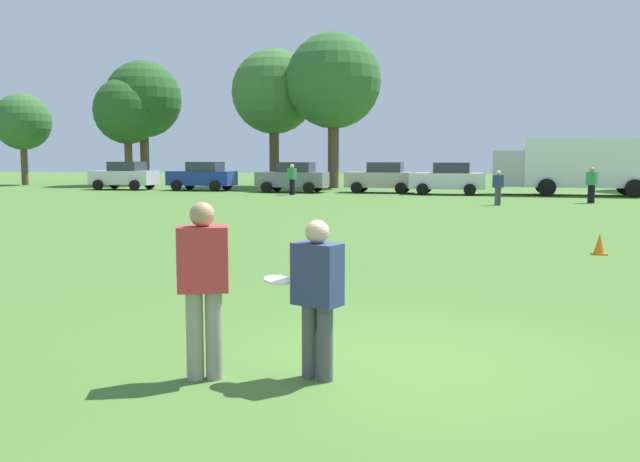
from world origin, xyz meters
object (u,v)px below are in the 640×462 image
at_px(parked_car_mid_right, 382,177).
at_px(bystander_field_marshal, 498,186).
at_px(player_defender, 317,291).
at_px(parked_car_near_left, 125,175).
at_px(frisbee, 278,280).
at_px(parked_car_center, 293,177).
at_px(traffic_cone, 599,244).
at_px(bystander_sideline_watcher, 592,183).
at_px(box_truck, 576,164).
at_px(bystander_far_jogger, 292,178).
at_px(parked_car_near_right, 448,178).
at_px(player_thrower, 203,280).
at_px(parked_car_mid_left, 203,176).

xyz_separation_m(parked_car_mid_right, bystander_field_marshal, (6.12, -9.53, -0.05)).
height_order(player_defender, parked_car_near_left, parked_car_near_left).
relative_size(frisbee, parked_car_center, 0.06).
bearing_deg(traffic_cone, bystander_sideline_watcher, 80.03).
xyz_separation_m(frisbee, box_truck, (8.39, 33.91, 0.77)).
height_order(parked_car_mid_right, bystander_sideline_watcher, parked_car_mid_right).
relative_size(traffic_cone, bystander_far_jogger, 0.28).
height_order(bystander_far_jogger, bystander_field_marshal, bystander_far_jogger).
height_order(parked_car_center, bystander_field_marshal, parked_car_center).
height_order(frisbee, parked_car_near_left, parked_car_near_left).
height_order(box_truck, bystander_far_jogger, box_truck).
height_order(parked_car_center, parked_car_mid_right, same).
height_order(box_truck, bystander_field_marshal, box_truck).
bearing_deg(parked_car_near_right, frisbee, -92.47).
distance_m(traffic_cone, box_truck, 24.49).
height_order(parked_car_mid_right, bystander_field_marshal, parked_car_mid_right).
xyz_separation_m(box_truck, bystander_far_jogger, (-15.59, -2.49, -0.77)).
relative_size(player_thrower, bystander_far_jogger, 1.01).
bearing_deg(parked_car_center, parked_car_mid_right, 5.83).
height_order(player_thrower, parked_car_mid_left, parked_car_mid_left).
height_order(parked_car_mid_left, parked_car_center, same).
bearing_deg(bystander_far_jogger, parked_car_mid_left, 150.46).
relative_size(traffic_cone, parked_car_near_left, 0.11).
distance_m(player_defender, bystander_sideline_watcher, 28.38).
distance_m(frisbee, parked_car_mid_left, 37.90).
xyz_separation_m(player_thrower, bystander_field_marshal, (4.38, 25.32, -0.12)).
relative_size(parked_car_near_left, bystander_field_marshal, 2.78).
distance_m(parked_car_center, parked_car_near_right, 9.24).
bearing_deg(bystander_far_jogger, parked_car_center, 101.93).
height_order(frisbee, parked_car_near_right, parked_car_near_right).
bearing_deg(parked_car_near_left, player_defender, -60.80).
xyz_separation_m(traffic_cone, bystander_field_marshal, (-1.25, 15.43, 0.64)).
bearing_deg(bystander_sideline_watcher, frisbee, -106.36).
relative_size(player_thrower, player_defender, 1.11).
xyz_separation_m(player_thrower, parked_car_center, (-7.08, 34.30, -0.07)).
xyz_separation_m(player_thrower, parked_car_mid_left, (-13.25, 35.41, -0.07)).
distance_m(parked_car_mid_left, bystander_sideline_watcher, 23.35).
relative_size(player_defender, traffic_cone, 3.30).
bearing_deg(parked_car_mid_left, parked_car_near_left, 178.90).
height_order(player_thrower, parked_car_mid_right, parked_car_mid_right).
height_order(box_truck, bystander_sideline_watcher, box_truck).
distance_m(box_truck, bystander_far_jogger, 15.81).
xyz_separation_m(player_defender, parked_car_mid_right, (-2.84, 34.63, 0.04)).
distance_m(parked_car_near_left, bystander_field_marshal, 25.18).
distance_m(player_defender, parked_car_near_right, 33.49).
relative_size(parked_car_center, bystander_far_jogger, 2.48).
relative_size(parked_car_mid_right, bystander_far_jogger, 2.48).
xyz_separation_m(parked_car_near_left, parked_car_center, (11.57, -1.22, 0.00)).
relative_size(player_defender, bystander_field_marshal, 1.02).
distance_m(parked_car_mid_right, bystander_far_jogger, 5.76).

